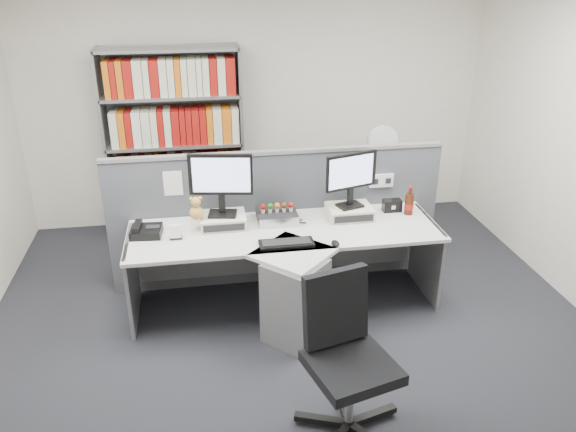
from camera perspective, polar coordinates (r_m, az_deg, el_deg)
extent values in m
plane|color=#2A2B31|center=(4.49, 1.39, -14.21)|extent=(5.50, 5.50, 0.00)
cube|color=white|center=(6.40, -3.12, 11.22)|extent=(5.00, 0.04, 2.70)
cube|color=#4F5159|center=(5.22, -1.07, -0.27)|extent=(3.00, 0.05, 1.25)
cube|color=gray|center=(4.99, -1.13, 6.37)|extent=(3.00, 0.07, 0.03)
cube|color=white|center=(5.28, 9.23, 3.51)|extent=(0.22, 0.04, 0.12)
cube|color=white|center=(4.99, -11.36, 3.34)|extent=(0.16, 0.00, 0.22)
cube|color=white|center=(4.99, -6.77, 3.65)|extent=(0.16, 0.00, 0.22)
cube|color=white|center=(5.17, 6.65, 4.41)|extent=(0.16, 0.00, 0.22)
cube|color=silver|center=(4.80, -0.33, -1.51)|extent=(2.60, 0.80, 0.03)
cube|color=silver|center=(4.45, 0.48, -3.73)|extent=(0.74, 0.74, 0.03)
cube|color=gray|center=(4.53, 0.73, -8.46)|extent=(0.57, 0.57, 0.69)
cube|color=gray|center=(4.95, -15.20, -6.11)|extent=(0.03, 0.70, 0.72)
cube|color=gray|center=(5.29, 13.54, -3.85)|extent=(0.03, 0.70, 0.72)
cube|color=gray|center=(5.28, -0.94, -3.30)|extent=(2.50, 0.02, 0.45)
cube|color=beige|center=(4.87, -6.47, -0.43)|extent=(0.38, 0.30, 0.10)
cube|color=black|center=(4.74, -6.37, -1.18)|extent=(0.34, 0.01, 0.06)
cube|color=beige|center=(5.03, 6.11, 0.43)|extent=(0.38, 0.30, 0.10)
cube|color=black|center=(4.90, 6.56, -0.27)|extent=(0.34, 0.01, 0.06)
cube|color=black|center=(4.85, -6.51, 0.22)|extent=(0.25, 0.20, 0.02)
cube|color=black|center=(4.81, -6.56, 1.25)|extent=(0.06, 0.04, 0.19)
cube|color=black|center=(4.72, -6.71, 4.12)|extent=(0.52, 0.12, 0.35)
cube|color=#BEC9FB|center=(4.70, -6.65, 4.04)|extent=(0.47, 0.08, 0.29)
cube|color=black|center=(5.01, 6.14, 1.05)|extent=(0.24, 0.21, 0.02)
cube|color=black|center=(4.98, 6.19, 1.95)|extent=(0.05, 0.04, 0.17)
cube|color=black|center=(4.89, 6.31, 4.47)|extent=(0.46, 0.17, 0.31)
cube|color=#BEC9FB|center=(4.87, 6.30, 4.39)|extent=(0.41, 0.13, 0.27)
cube|color=black|center=(4.94, -1.12, 0.02)|extent=(0.34, 0.30, 0.09)
cube|color=silver|center=(4.81, -0.86, -0.70)|extent=(0.34, 0.01, 0.08)
cylinder|color=beige|center=(4.88, -2.48, 0.49)|extent=(0.03, 0.03, 0.03)
sphere|color=#A5140F|center=(4.86, -2.49, 0.95)|extent=(0.05, 0.05, 0.05)
cylinder|color=beige|center=(4.89, -1.79, 0.53)|extent=(0.03, 0.03, 0.03)
sphere|color=#19721E|center=(4.87, -1.79, 0.99)|extent=(0.05, 0.05, 0.05)
cylinder|color=beige|center=(4.90, -1.09, 0.58)|extent=(0.03, 0.03, 0.03)
sphere|color=orange|center=(4.88, -1.09, 1.04)|extent=(0.05, 0.05, 0.05)
cylinder|color=beige|center=(4.90, -0.40, 0.63)|extent=(0.03, 0.03, 0.03)
sphere|color=#593319|center=(4.89, -0.40, 1.08)|extent=(0.05, 0.05, 0.05)
cylinder|color=beige|center=(4.91, 0.29, 0.67)|extent=(0.03, 0.03, 0.03)
sphere|color=#A5140F|center=(4.90, 0.30, 1.13)|extent=(0.05, 0.05, 0.05)
cube|color=black|center=(4.54, -0.16, -2.74)|extent=(0.43, 0.17, 0.02)
cube|color=black|center=(4.53, -0.16, -2.57)|extent=(0.39, 0.12, 0.01)
ellipsoid|color=black|center=(4.54, 4.73, -2.72)|extent=(0.06, 0.10, 0.04)
cube|color=black|center=(4.82, -13.88, -1.50)|extent=(0.26, 0.24, 0.07)
cube|color=black|center=(4.81, -14.73, -0.96)|extent=(0.07, 0.20, 0.04)
cube|color=black|center=(4.80, -13.27, -1.07)|extent=(0.12, 0.08, 0.01)
cube|color=black|center=(4.72, -11.05, -2.11)|extent=(0.10, 0.06, 0.02)
cube|color=white|center=(4.68, -11.11, -1.56)|extent=(0.09, 0.04, 0.10)
cube|color=white|center=(4.72, -11.10, -1.36)|extent=(0.09, 0.04, 0.10)
sphere|color=gold|center=(4.77, -9.06, 0.30)|extent=(0.12, 0.12, 0.12)
sphere|color=gold|center=(4.73, -9.14, 1.40)|extent=(0.08, 0.08, 0.08)
sphere|color=gold|center=(4.72, -9.61, 1.69)|extent=(0.03, 0.03, 0.03)
sphere|color=gold|center=(4.72, -8.71, 1.75)|extent=(0.03, 0.03, 0.03)
cube|color=black|center=(5.20, 10.27, 1.04)|extent=(0.16, 0.09, 0.11)
cylinder|color=#3F190A|center=(5.16, 11.93, 1.18)|extent=(0.07, 0.07, 0.19)
cylinder|color=#A5140F|center=(5.16, 11.91, 0.96)|extent=(0.08, 0.08, 0.05)
cylinder|color=#3F190A|center=(5.11, 12.05, 2.44)|extent=(0.03, 0.03, 0.05)
cylinder|color=#A5140F|center=(5.10, 12.08, 2.79)|extent=(0.03, 0.03, 0.01)
cube|color=gray|center=(6.23, -17.50, 6.43)|extent=(0.03, 0.40, 2.00)
cube|color=gray|center=(6.18, -4.68, 7.35)|extent=(0.03, 0.40, 2.00)
cube|color=gray|center=(6.35, -11.10, 7.43)|extent=(1.40, 0.02, 2.00)
cube|color=gray|center=(6.52, -10.44, -1.30)|extent=(1.38, 0.40, 0.03)
cube|color=gray|center=(6.33, -10.77, 2.78)|extent=(1.38, 0.40, 0.03)
cube|color=gray|center=(6.16, -11.14, 7.11)|extent=(1.38, 0.40, 0.03)
cube|color=gray|center=(6.04, -11.52, 11.64)|extent=(1.38, 0.40, 0.03)
cube|color=gray|center=(5.96, -11.90, 15.95)|extent=(1.38, 0.40, 0.03)
cube|color=#A5140F|center=(6.41, -10.57, 0.15)|extent=(1.24, 0.28, 0.36)
cube|color=orange|center=(6.23, -10.91, 4.35)|extent=(1.24, 0.28, 0.36)
cube|color=beige|center=(6.08, -11.29, 8.78)|extent=(1.24, 0.28, 0.36)
cube|color=white|center=(5.97, -11.68, 13.40)|extent=(1.24, 0.28, 0.36)
cube|color=gray|center=(6.26, 8.86, 1.01)|extent=(0.45, 0.60, 0.70)
cube|color=black|center=(5.93, 9.83, 1.38)|extent=(0.40, 0.02, 0.28)
cube|color=black|center=(6.06, 9.62, -1.40)|extent=(0.40, 0.02, 0.28)
cylinder|color=white|center=(6.13, 9.08, 4.15)|extent=(0.19, 0.19, 0.03)
cylinder|color=white|center=(6.09, 9.15, 5.13)|extent=(0.03, 0.03, 0.19)
cylinder|color=white|center=(5.99, 9.37, 7.37)|extent=(0.32, 0.09, 0.32)
cylinder|color=silver|center=(6.02, 9.28, 7.45)|extent=(0.32, 0.08, 0.32)
cylinder|color=silver|center=(3.81, 6.17, -17.45)|extent=(0.05, 0.05, 0.43)
cube|color=black|center=(3.66, 6.34, -14.68)|extent=(0.61, 0.61, 0.08)
cube|color=black|center=(3.64, 4.75, -8.99)|extent=(0.45, 0.22, 0.50)
cube|color=black|center=(4.04, 8.54, -18.93)|extent=(0.33, 0.14, 0.04)
cylinder|color=black|center=(4.10, 10.12, -18.50)|extent=(0.05, 0.05, 0.03)
cube|color=black|center=(4.10, 5.43, -17.97)|extent=(0.07, 0.32, 0.04)
cylinder|color=black|center=(4.20, 5.06, -16.96)|extent=(0.05, 0.05, 0.03)
cube|color=black|center=(3.97, 3.08, -19.52)|extent=(0.32, 0.17, 0.04)
cylinder|color=black|center=(4.00, 1.14, -19.45)|extent=(0.05, 0.05, 0.03)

